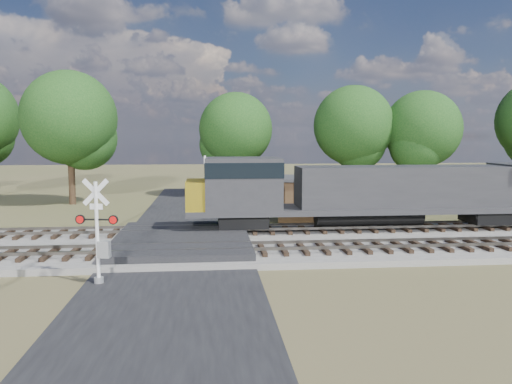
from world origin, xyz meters
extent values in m
plane|color=#4B502A|center=(0.00, 0.00, 0.00)|extent=(160.00, 160.00, 0.00)
cube|color=gray|center=(10.00, 0.50, 0.15)|extent=(140.00, 10.00, 0.30)
cube|color=black|center=(0.00, 0.00, 0.04)|extent=(7.00, 60.00, 0.08)
cube|color=#262628|center=(0.00, 0.50, 0.32)|extent=(7.00, 9.00, 0.62)
cube|color=black|center=(2.00, -2.00, 0.39)|extent=(44.00, 2.60, 0.18)
cube|color=#524E46|center=(10.00, -2.72, 0.55)|extent=(140.00, 0.08, 0.15)
cube|color=#524E46|center=(10.00, -1.28, 0.55)|extent=(140.00, 0.08, 0.15)
cube|color=black|center=(2.00, 3.00, 0.39)|extent=(44.00, 2.60, 0.18)
cube|color=#524E46|center=(10.00, 2.28, 0.55)|extent=(140.00, 0.08, 0.15)
cube|color=#524E46|center=(10.00, 3.72, 0.55)|extent=(140.00, 0.08, 0.15)
cylinder|color=silver|center=(-2.94, -5.96, 2.05)|extent=(0.14, 0.14, 4.10)
cylinder|color=gray|center=(-2.94, -5.96, 0.15)|extent=(0.37, 0.37, 0.31)
cube|color=silver|center=(-2.94, -5.96, 3.69)|extent=(1.06, 0.23, 1.07)
cube|color=silver|center=(-2.94, -5.96, 3.69)|extent=(1.06, 0.23, 1.07)
cube|color=silver|center=(-2.94, -5.96, 3.13)|extent=(0.51, 0.12, 0.23)
cube|color=black|center=(-2.94, -5.96, 2.62)|extent=(1.63, 0.35, 0.06)
cylinder|color=red|center=(-3.60, -5.84, 2.62)|extent=(0.38, 0.17, 0.37)
cylinder|color=red|center=(-2.28, -6.07, 2.62)|extent=(0.38, 0.17, 0.37)
cube|color=gray|center=(-2.69, -6.00, 1.44)|extent=(0.51, 0.38, 0.67)
cylinder|color=silver|center=(5.13, 7.52, 2.01)|extent=(0.14, 0.14, 4.01)
cylinder|color=gray|center=(5.13, 7.52, 0.15)|extent=(0.36, 0.36, 0.30)
cube|color=silver|center=(5.13, 7.52, 3.61)|extent=(1.05, 0.08, 1.05)
cube|color=silver|center=(5.13, 7.52, 3.61)|extent=(1.05, 0.08, 1.05)
cube|color=silver|center=(5.13, 7.52, 3.06)|extent=(0.50, 0.05, 0.22)
cube|color=black|center=(5.13, 7.52, 2.56)|extent=(1.61, 0.12, 0.06)
cylinder|color=red|center=(5.78, 7.49, 2.56)|extent=(0.36, 0.11, 0.36)
cylinder|color=red|center=(4.48, 7.54, 2.56)|extent=(0.36, 0.11, 0.36)
cube|color=gray|center=(4.88, 7.53, 1.40)|extent=(0.46, 0.32, 0.65)
cube|color=#3F2F1B|center=(8.45, 8.67, 1.41)|extent=(4.80, 4.80, 2.81)
cube|color=#2F2F32|center=(8.45, 8.67, 2.91)|extent=(5.28, 5.28, 0.20)
cylinder|color=black|center=(-10.33, 18.37, 2.85)|extent=(0.56, 0.56, 5.71)
sphere|color=#113511|center=(-10.33, 18.37, 7.42)|extent=(7.99, 7.99, 7.99)
cylinder|color=black|center=(4.05, 22.57, 2.52)|extent=(0.56, 0.56, 5.03)
sphere|color=#113511|center=(4.05, 22.57, 6.54)|extent=(7.05, 7.05, 7.05)
cylinder|color=black|center=(14.84, 19.87, 2.64)|extent=(0.56, 0.56, 5.28)
sphere|color=#113511|center=(14.84, 19.87, 6.86)|extent=(7.39, 7.39, 7.39)
cylinder|color=black|center=(21.00, 18.76, 2.51)|extent=(0.56, 0.56, 5.02)
sphere|color=#113511|center=(21.00, 18.76, 6.52)|extent=(7.03, 7.03, 7.03)
camera|label=1|loc=(1.46, -25.68, 5.85)|focal=35.00mm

